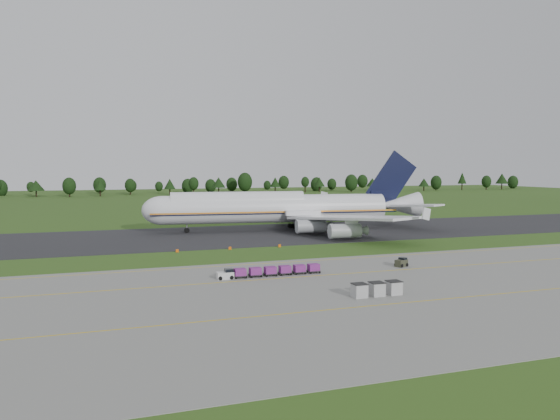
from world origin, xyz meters
name	(u,v)px	position (x,y,z in m)	size (l,w,h in m)	color
ground	(268,254)	(0.00, 0.00, 0.00)	(600.00, 600.00, 0.00)	#2A4A16
apron	(350,294)	(0.00, -34.00, 0.03)	(300.00, 52.00, 0.06)	slate
taxiway	(231,235)	(0.00, 28.00, 0.04)	(300.00, 40.00, 0.08)	black
apron_markings	(327,283)	(0.00, -26.98, 0.06)	(300.00, 30.20, 0.01)	#C5A20B
tree_line	(166,184)	(9.61, 219.27, 6.21)	(528.68, 23.27, 11.99)	black
aircraft	(281,208)	(14.24, 33.49, 5.76)	(71.99, 69.50, 20.15)	silver
baggage_train	(268,271)	(-6.26, -19.92, 0.80)	(15.67, 1.42, 1.37)	silver
utility_cart	(401,263)	(16.13, -19.64, 0.60)	(2.33, 1.92, 1.11)	#323425
uld_row	(377,289)	(2.69, -35.88, 0.92)	(6.52, 1.72, 1.70)	#A3A3A3
edge_markers	(230,248)	(-5.46, 6.73, 0.27)	(20.70, 0.30, 0.60)	#DE5907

